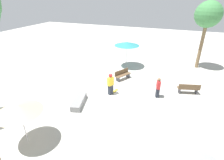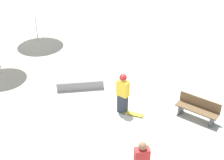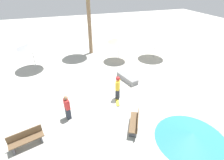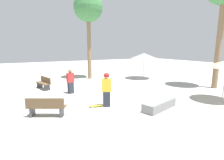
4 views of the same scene
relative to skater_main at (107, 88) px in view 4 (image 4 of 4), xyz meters
The scene contains 9 objects.
ground_plane 1.24m from the skater_main, 35.50° to the right, with size 60.00×60.00×0.00m, color #B2AFA8.
skater_main is the anchor object (origin of this frame).
skateboard 0.98m from the skater_main, 69.24° to the left, with size 0.37×0.82×0.07m.
concrete_ledge 2.65m from the skater_main, 127.66° to the right, with size 1.12×2.11×0.41m.
bench_near 5.95m from the skater_main, 21.68° to the left, with size 1.66×0.83×0.85m.
bench_far 2.88m from the skater_main, 89.11° to the left, with size 1.16×1.61×0.85m.
shade_umbrella_grey 8.69m from the skater_main, 50.88° to the right, with size 2.40×2.40×2.40m.
palm_tree_center_left 9.87m from the skater_main, 15.93° to the right, with size 2.59×2.59×7.74m.
bystander_watching 3.48m from the skater_main, 14.27° to the left, with size 0.34×0.47×1.55m.
Camera 4 is at (-8.12, 4.28, 2.89)m, focal length 28.00 mm.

